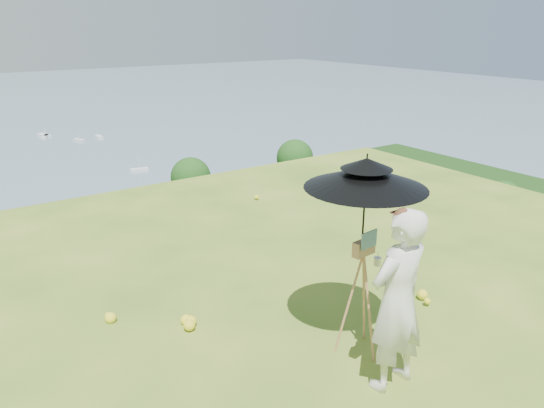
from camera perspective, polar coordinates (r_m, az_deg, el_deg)
ground at (r=6.27m, az=8.41°, el=-14.19°), size 14.00×14.00×0.00m
slope_trees at (r=43.08m, az=-26.23°, el=-8.41°), size 110.00×50.00×6.00m
wildflowers at (r=6.39m, az=6.89°, el=-12.77°), size 10.00×10.50×0.12m
painter at (r=5.20m, az=13.31°, el=-10.08°), size 0.70×0.48×1.86m
field_easel at (r=5.74m, az=9.56°, el=-9.34°), size 0.60×0.60×1.42m
sun_umbrella at (r=5.37m, az=9.91°, el=-0.01°), size 1.26×1.26×1.04m
painter_cap at (r=4.84m, az=14.09°, el=-1.00°), size 0.20×0.24×0.10m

